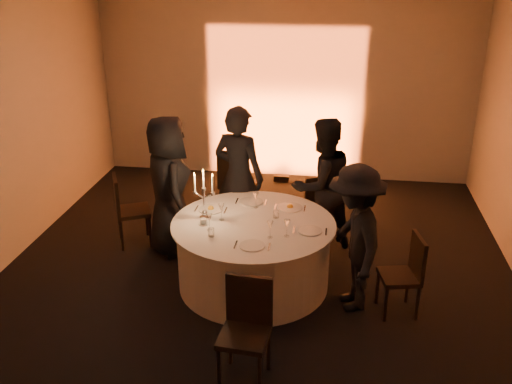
# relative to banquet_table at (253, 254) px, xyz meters

# --- Properties ---
(floor) EXTENTS (7.00, 7.00, 0.00)m
(floor) POSITION_rel_banquet_table_xyz_m (0.00, 0.00, -0.38)
(floor) COLOR black
(floor) RESTS_ON ground
(ceiling) EXTENTS (7.00, 7.00, 0.00)m
(ceiling) POSITION_rel_banquet_table_xyz_m (0.00, 0.00, 2.62)
(ceiling) COLOR white
(ceiling) RESTS_ON wall_back
(wall_back) EXTENTS (7.00, 0.00, 7.00)m
(wall_back) POSITION_rel_banquet_table_xyz_m (0.00, 3.50, 1.12)
(wall_back) COLOR beige
(wall_back) RESTS_ON floor
(uplighter_fixture) EXTENTS (0.25, 0.12, 0.10)m
(uplighter_fixture) POSITION_rel_banquet_table_xyz_m (0.00, 3.20, -0.33)
(uplighter_fixture) COLOR black
(uplighter_fixture) RESTS_ON floor
(banquet_table) EXTENTS (1.80, 1.80, 0.77)m
(banquet_table) POSITION_rel_banquet_table_xyz_m (0.00, 0.00, 0.00)
(banquet_table) COLOR black
(banquet_table) RESTS_ON floor
(chair_left) EXTENTS (0.54, 0.54, 0.93)m
(chair_left) POSITION_rel_banquet_table_xyz_m (-1.73, 0.74, 0.14)
(chair_left) COLOR black
(chair_left) RESTS_ON floor
(chair_back_left) EXTENTS (0.56, 0.56, 1.04)m
(chair_back_left) POSITION_rel_banquet_table_xyz_m (-0.48, 1.65, 0.20)
(chair_back_left) COLOR black
(chair_back_left) RESTS_ON floor
(chair_back_right) EXTENTS (0.52, 0.52, 0.90)m
(chair_back_right) POSITION_rel_banquet_table_xyz_m (0.64, 1.25, 0.12)
(chair_back_right) COLOR black
(chair_back_right) RESTS_ON floor
(chair_right) EXTENTS (0.45, 0.45, 0.87)m
(chair_right) POSITION_rel_banquet_table_xyz_m (1.63, -0.31, 0.10)
(chair_right) COLOR black
(chair_right) RESTS_ON floor
(chair_front) EXTENTS (0.45, 0.45, 0.95)m
(chair_front) POSITION_rel_banquet_table_xyz_m (0.16, -1.50, 0.15)
(chair_front) COLOR black
(chair_front) RESTS_ON floor
(guest_left) EXTENTS (0.91, 1.02, 1.75)m
(guest_left) POSITION_rel_banquet_table_xyz_m (-1.13, 0.65, 0.49)
(guest_left) COLOR black
(guest_left) RESTS_ON floor
(guest_back_left) EXTENTS (0.77, 0.62, 1.82)m
(guest_back_left) POSITION_rel_banquet_table_xyz_m (-0.33, 0.98, 0.52)
(guest_back_left) COLOR black
(guest_back_left) RESTS_ON floor
(guest_back_right) EXTENTS (1.05, 1.01, 1.70)m
(guest_back_right) POSITION_rel_banquet_table_xyz_m (0.70, 0.98, 0.47)
(guest_back_right) COLOR black
(guest_back_right) RESTS_ON floor
(guest_right) EXTENTS (0.82, 1.13, 1.58)m
(guest_right) POSITION_rel_banquet_table_xyz_m (1.08, -0.27, 0.41)
(guest_right) COLOR black
(guest_right) RESTS_ON floor
(plate_left) EXTENTS (0.36, 0.28, 0.08)m
(plate_left) POSITION_rel_banquet_table_xyz_m (-0.53, 0.26, 0.40)
(plate_left) COLOR silver
(plate_left) RESTS_ON banquet_table
(plate_back_left) EXTENTS (0.35, 0.28, 0.01)m
(plate_back_left) POSITION_rel_banquet_table_xyz_m (-0.11, 0.54, 0.39)
(plate_back_left) COLOR silver
(plate_back_left) RESTS_ON banquet_table
(plate_back_right) EXTENTS (0.35, 0.29, 0.08)m
(plate_back_right) POSITION_rel_banquet_table_xyz_m (0.36, 0.44, 0.40)
(plate_back_right) COLOR silver
(plate_back_right) RESTS_ON banquet_table
(plate_right) EXTENTS (0.36, 0.26, 0.01)m
(plate_right) POSITION_rel_banquet_table_xyz_m (0.62, -0.12, 0.39)
(plate_right) COLOR silver
(plate_right) RESTS_ON banquet_table
(plate_front) EXTENTS (0.36, 0.26, 0.01)m
(plate_front) POSITION_rel_banquet_table_xyz_m (0.07, -0.54, 0.39)
(plate_front) COLOR silver
(plate_front) RESTS_ON banquet_table
(coffee_cup) EXTENTS (0.11, 0.11, 0.07)m
(coffee_cup) POSITION_rel_banquet_table_xyz_m (-0.53, -0.11, 0.42)
(coffee_cup) COLOR silver
(coffee_cup) RESTS_ON banquet_table
(candelabra) EXTENTS (0.25, 0.12, 0.59)m
(candelabra) POSITION_rel_banquet_table_xyz_m (-0.55, 0.04, 0.59)
(candelabra) COLOR white
(candelabra) RESTS_ON banquet_table
(wine_glass_a) EXTENTS (0.07, 0.07, 0.19)m
(wine_glass_a) POSITION_rel_banquet_table_xyz_m (-0.36, 0.02, 0.52)
(wine_glass_a) COLOR silver
(wine_glass_a) RESTS_ON banquet_table
(wine_glass_b) EXTENTS (0.07, 0.07, 0.19)m
(wine_glass_b) POSITION_rel_banquet_table_xyz_m (0.22, -0.33, 0.52)
(wine_glass_b) COLOR silver
(wine_glass_b) RESTS_ON banquet_table
(wine_glass_c) EXTENTS (0.07, 0.07, 0.19)m
(wine_glass_c) POSITION_rel_banquet_table_xyz_m (0.39, -0.28, 0.52)
(wine_glass_c) COLOR silver
(wine_glass_c) RESTS_ON banquet_table
(wine_glass_d) EXTENTS (0.07, 0.07, 0.19)m
(wine_glass_d) POSITION_rel_banquet_table_xyz_m (-0.43, -0.25, 0.52)
(wine_glass_d) COLOR silver
(wine_glass_d) RESTS_ON banquet_table
(wine_glass_e) EXTENTS (0.07, 0.07, 0.19)m
(wine_glass_e) POSITION_rel_banquet_table_xyz_m (-0.03, 0.40, 0.52)
(wine_glass_e) COLOR silver
(wine_glass_e) RESTS_ON banquet_table
(tumbler_a) EXTENTS (0.07, 0.07, 0.09)m
(tumbler_a) POSITION_rel_banquet_table_xyz_m (-0.39, -0.38, 0.43)
(tumbler_a) COLOR silver
(tumbler_a) RESTS_ON banquet_table
(tumbler_b) EXTENTS (0.07, 0.07, 0.09)m
(tumbler_b) POSITION_rel_banquet_table_xyz_m (0.23, 0.16, 0.43)
(tumbler_b) COLOR silver
(tumbler_b) RESTS_ON banquet_table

